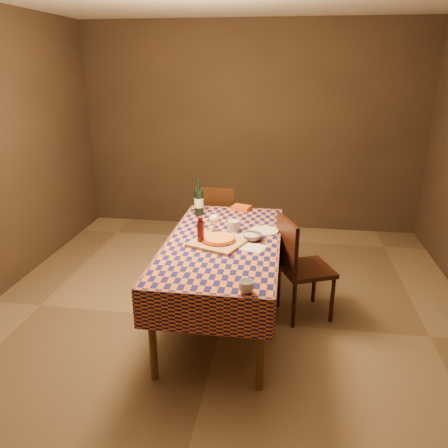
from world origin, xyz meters
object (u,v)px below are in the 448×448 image
(dining_table, at_px, (223,249))
(white_plate, at_px, (265,231))
(cutting_board, at_px, (219,242))
(chair_right, at_px, (298,263))
(pizza, at_px, (219,239))
(bowl, at_px, (252,237))
(chair_far, at_px, (217,221))
(wine_bottle, at_px, (199,202))

(dining_table, relative_size, white_plate, 7.75)
(cutting_board, relative_size, chair_right, 0.43)
(pizza, relative_size, bowl, 2.12)
(bowl, bearing_deg, chair_far, 113.63)
(pizza, relative_size, chair_far, 0.38)
(bowl, bearing_deg, dining_table, -167.54)
(wine_bottle, relative_size, chair_far, 0.38)
(bowl, xyz_separation_m, white_plate, (0.09, 0.21, -0.02))
(chair_right, bearing_deg, bowl, -161.03)
(dining_table, bearing_deg, white_plate, 38.37)
(pizza, xyz_separation_m, wine_bottle, (-0.30, 0.69, 0.09))
(dining_table, distance_m, pizza, 0.13)
(chair_right, bearing_deg, dining_table, -163.46)
(bowl, relative_size, wine_bottle, 0.47)
(cutting_board, bearing_deg, chair_far, 100.06)
(white_plate, bearing_deg, dining_table, -141.63)
(dining_table, relative_size, bowl, 11.06)
(pizza, bearing_deg, wine_bottle, 113.72)
(pizza, bearing_deg, cutting_board, 21.80)
(cutting_board, bearing_deg, wine_bottle, 113.72)
(white_plate, height_order, chair_right, chair_right)
(wine_bottle, relative_size, white_plate, 1.49)
(cutting_board, height_order, pizza, pizza)
(cutting_board, xyz_separation_m, bowl, (0.27, 0.11, 0.01))
(cutting_board, height_order, chair_right, chair_right)
(dining_table, height_order, bowl, bowl)
(cutting_board, relative_size, white_plate, 1.68)
(pizza, distance_m, wine_bottle, 0.76)
(pizza, distance_m, chair_far, 1.28)
(dining_table, xyz_separation_m, cutting_board, (-0.03, -0.06, 0.09))
(white_plate, bearing_deg, cutting_board, -138.15)
(white_plate, distance_m, chair_right, 0.40)
(white_plate, bearing_deg, chair_far, 122.59)
(cutting_board, xyz_separation_m, chair_far, (-0.22, 1.23, -0.26))
(chair_far, xyz_separation_m, chair_right, (0.88, -0.98, 0.00))
(cutting_board, bearing_deg, bowl, 22.86)
(dining_table, height_order, wine_bottle, wine_bottle)
(pizza, relative_size, wine_bottle, 1.00)
(pizza, relative_size, chair_right, 0.38)
(white_plate, relative_size, chair_far, 0.26)
(white_plate, bearing_deg, chair_right, -13.77)
(dining_table, relative_size, chair_right, 1.98)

